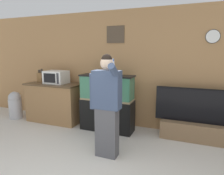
% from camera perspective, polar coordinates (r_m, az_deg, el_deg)
% --- Properties ---
extents(wall_back_paneled, '(10.00, 0.08, 2.60)m').
position_cam_1_polar(wall_back_paneled, '(4.51, 5.52, 5.12)').
color(wall_back_paneled, '#A87A4C').
rests_on(wall_back_paneled, ground_plane).
extents(counter_island, '(1.35, 0.63, 0.94)m').
position_cam_1_polar(counter_island, '(5.10, -16.07, -4.08)').
color(counter_island, olive).
rests_on(counter_island, ground_plane).
extents(microwave, '(0.52, 0.40, 0.30)m').
position_cam_1_polar(microwave, '(4.98, -15.65, 2.88)').
color(microwave, white).
rests_on(microwave, counter_island).
extents(knife_block, '(0.14, 0.09, 0.34)m').
position_cam_1_polar(knife_block, '(5.29, -19.82, 2.77)').
color(knife_block, brown).
rests_on(knife_block, counter_island).
extents(aquarium_on_stand, '(1.15, 0.40, 1.22)m').
position_cam_1_polar(aquarium_on_stand, '(4.31, -1.41, -4.45)').
color(aquarium_on_stand, black).
rests_on(aquarium_on_stand, ground_plane).
extents(tv_on_stand, '(1.54, 0.40, 1.02)m').
position_cam_1_polar(tv_on_stand, '(4.26, 22.64, -9.86)').
color(tv_on_stand, brown).
rests_on(tv_on_stand, ground_plane).
extents(person_standing, '(0.53, 0.40, 1.67)m').
position_cam_1_polar(person_standing, '(3.18, -1.63, -4.98)').
color(person_standing, '#515156').
rests_on(person_standing, ground_plane).
extents(trash_bin, '(0.33, 0.33, 0.69)m').
position_cam_1_polar(trash_bin, '(5.71, -25.90, -4.45)').
color(trash_bin, '#B7B7BC').
rests_on(trash_bin, ground_plane).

